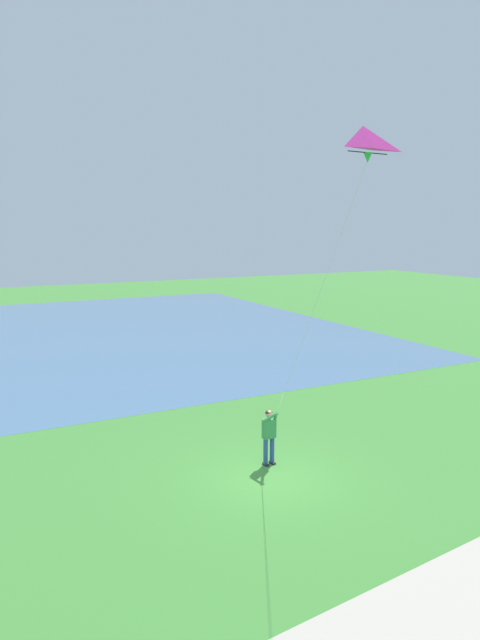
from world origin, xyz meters
The scene contains 4 objects.
ground_plane centered at (0.00, 0.00, 0.00)m, with size 120.00×120.00×0.00m, color #3D7F33.
lake_water centered at (25.07, 4.00, 0.00)m, with size 36.00×44.00×0.01m, color #476B8E.
person_kite_flyer centered at (0.78, -0.41, 1.05)m, with size 0.62×0.52×1.83m.
flying_kite centered at (-2.80, -0.67, 8.99)m, with size 3.52×1.25×7.70m.
Camera 1 is at (-13.00, 7.70, 7.20)m, focal length 30.82 mm.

